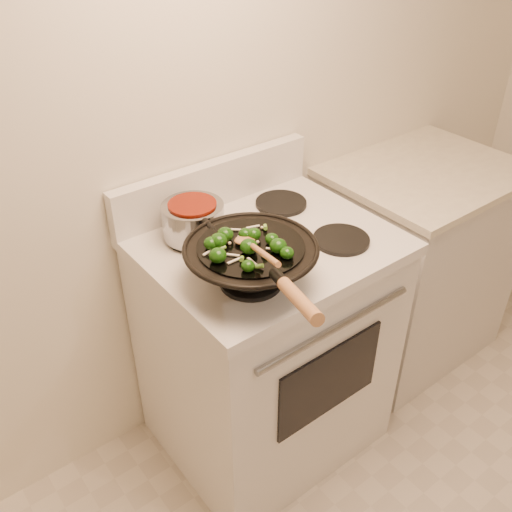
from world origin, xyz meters
TOP-DOWN VIEW (x-y plane):
  - stove at (-0.09, 1.17)m, footprint 0.78×0.67m
  - counter_unit at (0.76, 1.20)m, footprint 0.76×0.62m
  - wok at (-0.27, 1.02)m, footprint 0.38×0.61m
  - stirfry at (-0.29, 1.02)m, footprint 0.23×0.23m
  - wooden_spoon at (-0.29, 0.97)m, footprint 0.12×0.27m
  - saucepan at (-0.27, 1.32)m, footprint 0.20×0.31m

SIDE VIEW (x-z plane):
  - counter_unit at x=0.76m, z-range 0.00..0.91m
  - stove at x=-0.09m, z-range -0.07..1.01m
  - saucepan at x=-0.27m, z-range 0.93..1.05m
  - wok at x=-0.27m, z-range 0.89..1.11m
  - stirfry at x=-0.29m, z-range 1.04..1.09m
  - wooden_spoon at x=-0.29m, z-range 1.03..1.13m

